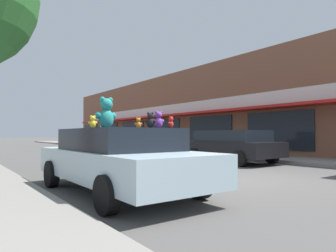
{
  "coord_description": "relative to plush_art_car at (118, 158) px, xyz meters",
  "views": [
    {
      "loc": [
        -6.29,
        -5.52,
        1.2
      ],
      "look_at": [
        -1.24,
        1.32,
        1.44
      ],
      "focal_mm": 32.0,
      "sensor_mm": 36.0,
      "label": 1
    }
  ],
  "objects": [
    {
      "name": "teddy_bear_black",
      "position": [
        0.13,
        -1.03,
        0.75
      ],
      "size": [
        0.19,
        0.21,
        0.29
      ],
      "rotation": [
        0.0,
        0.0,
        2.24
      ],
      "color": "black",
      "rests_on": "plush_art_car"
    },
    {
      "name": "teddy_bear_white",
      "position": [
        0.13,
        1.07,
        0.75
      ],
      "size": [
        0.16,
        0.22,
        0.29
      ],
      "rotation": [
        0.0,
        0.0,
        1.96
      ],
      "color": "white",
      "rests_on": "plush_art_car"
    },
    {
      "name": "plush_art_car",
      "position": [
        0.0,
        0.0,
        0.0
      ],
      "size": [
        2.06,
        4.75,
        1.32
      ],
      "rotation": [
        0.0,
        0.0,
        -0.0
      ],
      "color": "#ADC6D1",
      "rests_on": "ground_plane"
    },
    {
      "name": "teddy_bear_pink",
      "position": [
        0.21,
        1.14,
        0.71
      ],
      "size": [
        0.14,
        0.15,
        0.22
      ],
      "rotation": [
        0.0,
        0.0,
        3.97
      ],
      "color": "pink",
      "rests_on": "plush_art_car"
    },
    {
      "name": "teddy_bear_yellow",
      "position": [
        -0.68,
        -0.32,
        0.72
      ],
      "size": [
        0.18,
        0.13,
        0.24
      ],
      "rotation": [
        0.0,
        0.0,
        2.79
      ],
      "color": "yellow",
      "rests_on": "plush_art_car"
    },
    {
      "name": "teddy_bear_red",
      "position": [
        0.58,
        -1.05,
        0.72
      ],
      "size": [
        0.17,
        0.13,
        0.23
      ],
      "rotation": [
        0.0,
        0.0,
        3.52
      ],
      "color": "red",
      "rests_on": "plush_art_car"
    },
    {
      "name": "parked_car_far_center",
      "position": [
        6.86,
        2.98,
        0.05
      ],
      "size": [
        2.2,
        4.02,
        1.37
      ],
      "color": "black",
      "rests_on": "ground_plane"
    },
    {
      "name": "teddy_bear_orange",
      "position": [
        0.19,
        -0.5,
        0.71
      ],
      "size": [
        0.17,
        0.12,
        0.22
      ],
      "rotation": [
        0.0,
        0.0,
        2.77
      ],
      "color": "orange",
      "rests_on": "plush_art_car"
    },
    {
      "name": "teddy_bear_purple",
      "position": [
        0.53,
        -0.71,
        0.78
      ],
      "size": [
        0.27,
        0.17,
        0.35
      ],
      "rotation": [
        0.0,
        0.0,
        2.96
      ],
      "color": "purple",
      "rests_on": "plush_art_car"
    },
    {
      "name": "teddy_bear_giant",
      "position": [
        -0.11,
        0.35,
        0.94
      ],
      "size": [
        0.51,
        0.32,
        0.69
      ],
      "rotation": [
        0.0,
        0.0,
        3.24
      ],
      "color": "teal",
      "rests_on": "plush_art_car"
    },
    {
      "name": "ground_plane",
      "position": [
        3.43,
        -0.1,
        -0.71
      ],
      "size": [
        260.0,
        260.0,
        0.0
      ],
      "primitive_type": "plane",
      "color": "#514F4C"
    },
    {
      "name": "teddy_bear_brown",
      "position": [
        0.12,
        1.2,
        0.74
      ],
      "size": [
        0.16,
        0.2,
        0.27
      ],
      "rotation": [
        0.0,
        0.0,
        4.17
      ],
      "color": "olive",
      "rests_on": "plush_art_car"
    },
    {
      "name": "storefront_row",
      "position": [
        16.47,
        13.72,
        2.27
      ],
      "size": [
        12.02,
        35.64,
        5.96
      ],
      "color": "brown",
      "rests_on": "ground_plane"
    },
    {
      "name": "parked_car_far_right",
      "position": [
        6.86,
        9.11,
        0.02
      ],
      "size": [
        2.12,
        4.04,
        1.38
      ],
      "color": "#336B3D",
      "rests_on": "ground_plane"
    }
  ]
}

